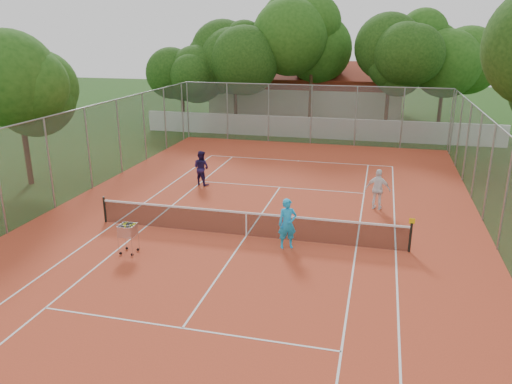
% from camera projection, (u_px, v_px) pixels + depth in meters
% --- Properties ---
extents(ground, '(120.00, 120.00, 0.00)m').
position_uv_depth(ground, '(246.00, 236.00, 18.94)').
color(ground, '#19390F').
rests_on(ground, ground).
extents(court_pad, '(18.00, 34.00, 0.02)m').
position_uv_depth(court_pad, '(246.00, 236.00, 18.93)').
color(court_pad, '#BB4224').
rests_on(court_pad, ground).
extents(court_lines, '(10.98, 23.78, 0.01)m').
position_uv_depth(court_lines, '(246.00, 236.00, 18.93)').
color(court_lines, white).
rests_on(court_lines, court_pad).
extents(tennis_net, '(11.88, 0.10, 0.98)m').
position_uv_depth(tennis_net, '(246.00, 224.00, 18.78)').
color(tennis_net, black).
rests_on(tennis_net, court_pad).
extents(perimeter_fence, '(18.00, 34.00, 4.00)m').
position_uv_depth(perimeter_fence, '(246.00, 186.00, 18.32)').
color(perimeter_fence, slate).
rests_on(perimeter_fence, ground).
extents(boundary_wall, '(26.00, 0.30, 1.50)m').
position_uv_depth(boundary_wall, '(315.00, 128.00, 36.25)').
color(boundary_wall, white).
rests_on(boundary_wall, ground).
extents(clubhouse, '(16.40, 9.00, 4.40)m').
position_uv_depth(clubhouse, '(308.00, 92.00, 45.50)').
color(clubhouse, beige).
rests_on(clubhouse, ground).
extents(tropical_trees, '(29.00, 19.00, 10.00)m').
position_uv_depth(tropical_trees, '(322.00, 65.00, 37.72)').
color(tropical_trees, '#15350D').
rests_on(tropical_trees, ground).
extents(player_near, '(0.78, 0.66, 1.82)m').
position_uv_depth(player_near, '(287.00, 224.00, 17.64)').
color(player_near, '#1BA8ED').
rests_on(player_near, court_pad).
extents(player_far_left, '(1.02, 0.90, 1.75)m').
position_uv_depth(player_far_left, '(201.00, 168.00, 25.01)').
color(player_far_left, '#211643').
rests_on(player_far_left, court_pad).
extents(player_far_right, '(1.11, 0.63, 1.79)m').
position_uv_depth(player_far_right, '(378.00, 189.00, 21.54)').
color(player_far_right, white).
rests_on(player_far_right, court_pad).
extents(ball_hopper, '(0.73, 0.73, 1.16)m').
position_uv_depth(ball_hopper, '(128.00, 238.00, 17.28)').
color(ball_hopper, silver).
rests_on(ball_hopper, court_pad).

